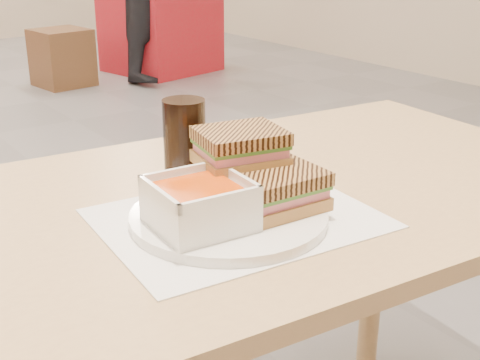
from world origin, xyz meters
TOP-DOWN VIEW (x-y plane):
  - main_table at (0.13, -1.91)m, footprint 1.25×0.80m
  - tray_liner at (0.02, -1.98)m, footprint 0.42×0.34m
  - plate at (0.00, -1.98)m, footprint 0.29×0.29m
  - soup_bowl at (-0.06, -2.00)m, footprint 0.13×0.13m
  - panini_lower at (0.07, -2.01)m, footprint 0.13×0.11m
  - panini_upper at (0.05, -1.94)m, footprint 0.14×0.13m
  - cola_glass at (0.02, -1.82)m, footprint 0.07×0.07m
  - bg_table_1 at (2.27, 2.35)m, footprint 0.93×0.93m
  - bg_chair_1l at (1.34, 2.28)m, footprint 0.44×0.44m
  - bg_chair_1r at (2.49, 2.98)m, footprint 0.52×0.52m

SIDE VIEW (x-z plane):
  - bg_chair_1l at x=1.34m, z-range 0.00..0.44m
  - bg_chair_1r at x=2.49m, z-range 0.00..0.47m
  - bg_table_1 at x=2.27m, z-range 0.00..0.69m
  - main_table at x=0.13m, z-range 0.26..1.01m
  - tray_liner at x=0.02m, z-range 0.75..0.75m
  - plate at x=0.00m, z-range 0.75..0.77m
  - panini_lower at x=0.07m, z-range 0.77..0.83m
  - soup_bowl at x=-0.06m, z-range 0.76..0.83m
  - cola_glass at x=0.02m, z-range 0.75..0.90m
  - panini_upper at x=0.05m, z-range 0.82..0.87m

